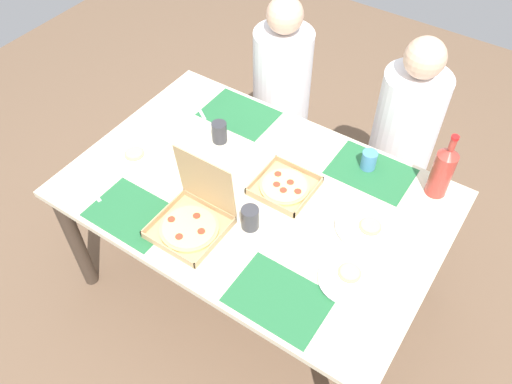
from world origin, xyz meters
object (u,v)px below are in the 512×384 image
Objects in this scene: plate_far_left at (347,279)px; plate_near_left at (135,159)px; plate_far_right at (364,227)px; cup_dark at (219,132)px; condiment_bowl at (168,123)px; cup_spare at (250,218)px; pizza_box_corner_left at (193,218)px; soda_bottle at (443,170)px; pizza_box_center at (285,187)px; diner_right_seat at (399,150)px; cup_clear_left at (369,160)px; diner_left_seat at (281,103)px.

plate_far_left is 0.96× the size of plate_near_left.
plate_far_left and plate_far_right have the same top height.
condiment_bowl is at bearing -166.94° from cup_dark.
cup_spare reaches higher than condiment_bowl.
pizza_box_corner_left is at bearing -40.63° from condiment_bowl.
plate_near_left is 1.35m from soda_bottle.
cup_dark is at bearing 157.31° from plate_far_left.
plate_near_left is (-0.66, -0.23, -0.00)m from pizza_box_center.
condiment_bowl reaches higher than plate_near_left.
pizza_box_center is at bearing -110.85° from diner_right_seat.
pizza_box_corner_left is 0.97× the size of soda_bottle.
soda_bottle is 0.56m from diner_right_seat.
soda_bottle is at bearing 64.83° from plate_far_right.
plate_near_left is at bearing 178.09° from cup_spare.
pizza_box_center is at bearing -2.51° from condiment_bowl.
plate_far_right is 0.71× the size of soda_bottle.
pizza_box_corner_left is at bearing -122.51° from cup_clear_left.
plate_far_left is 2.10× the size of cup_spare.
cup_clear_left is 0.08× the size of diner_right_seat.
diner_right_seat is (0.28, 0.97, -0.24)m from cup_spare.
plate_near_left is at bearing -160.42° from pizza_box_center.
pizza_box_corner_left reaches higher than plate_far_right.
condiment_bowl is (-0.26, -0.06, -0.03)m from cup_dark.
cup_spare reaches higher than plate_near_left.
plate_far_left is at bearing -80.08° from diner_right_seat.
diner_left_seat is at bearing 139.31° from plate_far_right.
cup_dark is 0.70m from cup_clear_left.
pizza_box_center is 2.89× the size of condiment_bowl.
soda_bottle is 3.08× the size of cup_dark.
diner_right_seat is (-0.28, 0.37, -0.32)m from soda_bottle.
pizza_box_center is 0.80× the size of pizza_box_corner_left.
pizza_box_corner_left is at bearing -147.32° from cup_spare.
pizza_box_corner_left is 0.63m from condiment_bowl.
plate_far_left is (0.64, 0.11, -0.04)m from pizza_box_corner_left.
plate_far_right is at bearing 12.15° from plate_near_left.
diner_right_seat is at bearing 99.01° from plate_far_right.
cup_dark is (-0.41, 0.35, 0.00)m from cup_spare.
pizza_box_corner_left is at bearing -147.67° from plate_far_right.
condiment_bowl is at bearing 177.49° from pizza_box_center.
cup_spare is 1.10m from diner_left_seat.
diner_left_seat reaches higher than plate_far_left.
diner_left_seat is at bearing 71.58° from condiment_bowl.
cup_spare is (-0.56, -0.60, -0.08)m from soda_bottle.
diner_right_seat is at bearing 86.13° from cup_clear_left.
plate_near_left is (-1.10, 0.03, -0.00)m from plate_far_left.
cup_clear_left reaches higher than plate_far_right.
pizza_box_corner_left is 1.42× the size of plate_far_left.
cup_spare is 0.99× the size of cup_dark.
cup_dark is (-0.97, -0.26, -0.08)m from soda_bottle.
cup_clear_left is (0.24, 0.32, 0.03)m from pizza_box_center.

